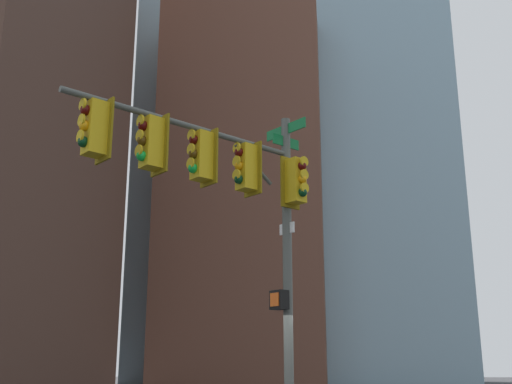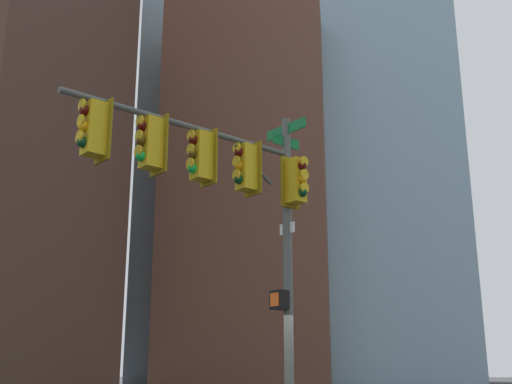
# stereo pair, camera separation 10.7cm
# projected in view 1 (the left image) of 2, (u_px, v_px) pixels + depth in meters

# --- Properties ---
(signal_pole_assembly) EXTENTS (4.47, 4.20, 6.95)m
(signal_pole_assembly) POSITION_uv_depth(u_px,v_px,m) (226.00, 186.00, 13.05)
(signal_pole_assembly) COLOR #4C514C
(signal_pole_assembly) RESTS_ON ground_plane
(building_brick_midblock) EXTENTS (22.45, 14.42, 34.81)m
(building_brick_midblock) POSITION_uv_depth(u_px,v_px,m) (252.00, 205.00, 64.72)
(building_brick_midblock) COLOR brown
(building_brick_midblock) RESTS_ON ground_plane
(building_glass_tower) EXTENTS (23.12, 31.66, 81.98)m
(building_glass_tower) POSITION_uv_depth(u_px,v_px,m) (295.00, 29.00, 76.95)
(building_glass_tower) COLOR #8CB2C6
(building_glass_tower) RESTS_ON ground_plane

